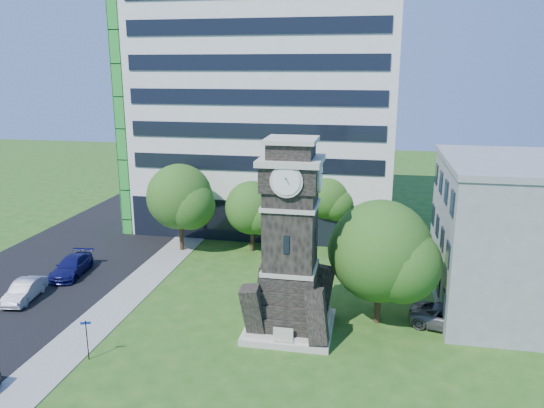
% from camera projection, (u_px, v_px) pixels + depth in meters
% --- Properties ---
extents(ground, '(160.00, 160.00, 0.00)m').
position_uv_depth(ground, '(236.00, 340.00, 32.43)').
color(ground, '#235117').
rests_on(ground, ground).
extents(sidewalk, '(3.00, 70.00, 0.06)m').
position_uv_depth(sidewalk, '(128.00, 294.00, 38.93)').
color(sidewalk, gray).
rests_on(sidewalk, ground).
extents(street, '(14.00, 80.00, 0.02)m').
position_uv_depth(street, '(25.00, 285.00, 40.50)').
color(street, black).
rests_on(street, ground).
extents(clock_tower, '(5.40, 5.40, 12.22)m').
position_uv_depth(clock_tower, '(290.00, 251.00, 32.44)').
color(clock_tower, '#B7B19F').
rests_on(clock_tower, ground).
extents(office_tall, '(26.20, 15.11, 28.60)m').
position_uv_depth(office_tall, '(268.00, 87.00, 54.00)').
color(office_tall, white).
rests_on(office_tall, ground).
extents(car_street_mid, '(2.05, 4.41, 1.40)m').
position_uv_depth(car_street_mid, '(24.00, 291.00, 37.88)').
color(car_street_mid, '#A1A2A8').
rests_on(car_street_mid, ground).
extents(car_street_north, '(2.63, 5.24, 1.46)m').
position_uv_depth(car_street_north, '(72.00, 266.00, 42.43)').
color(car_street_north, '#12134E').
rests_on(car_street_north, ground).
extents(car_east_lot, '(5.75, 3.75, 1.47)m').
position_uv_depth(car_east_lot, '(453.00, 318.00, 33.64)').
color(car_east_lot, '#58575D').
rests_on(car_east_lot, ground).
extents(park_bench, '(1.99, 0.53, 1.03)m').
position_uv_depth(park_bench, '(300.00, 328.00, 32.83)').
color(park_bench, black).
rests_on(park_bench, ground).
extents(street_sign, '(0.58, 0.06, 2.43)m').
position_uv_depth(street_sign, '(87.00, 335.00, 29.91)').
color(street_sign, black).
rests_on(street_sign, ground).
extents(tree_nw, '(6.44, 5.86, 7.95)m').
position_uv_depth(tree_nw, '(181.00, 199.00, 47.15)').
color(tree_nw, '#332114').
rests_on(tree_nw, ground).
extents(tree_nc, '(5.26, 4.78, 6.44)m').
position_uv_depth(tree_nc, '(253.00, 210.00, 47.22)').
color(tree_nc, '#332114').
rests_on(tree_nc, ground).
extents(tree_ne, '(4.81, 4.37, 6.77)m').
position_uv_depth(tree_ne, '(329.00, 198.00, 49.12)').
color(tree_ne, '#332114').
rests_on(tree_ne, ground).
extents(tree_east, '(7.17, 6.52, 8.19)m').
position_uv_depth(tree_east, '(382.00, 254.00, 33.54)').
color(tree_east, '#332114').
rests_on(tree_east, ground).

